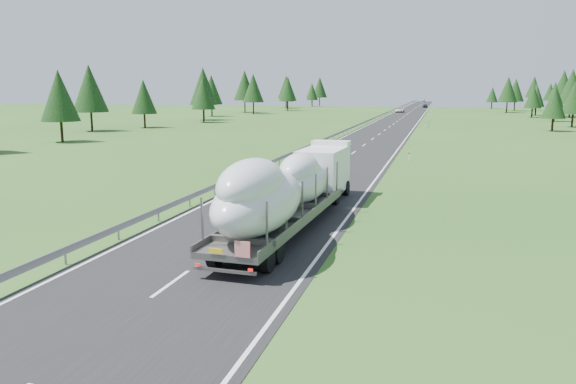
% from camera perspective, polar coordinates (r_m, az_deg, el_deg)
% --- Properties ---
extents(ground, '(400.00, 400.00, 0.00)m').
position_cam_1_polar(ground, '(29.62, -3.91, -3.60)').
color(ground, '#284D19').
rests_on(ground, ground).
extents(road_surface, '(10.00, 400.00, 0.02)m').
position_cam_1_polar(road_surface, '(127.68, 11.05, 7.07)').
color(road_surface, black).
rests_on(road_surface, ground).
extents(guardrail, '(0.10, 400.00, 0.76)m').
position_cam_1_polar(guardrail, '(128.09, 8.67, 7.42)').
color(guardrail, slate).
rests_on(guardrail, ground).
extents(marker_posts, '(0.13, 350.08, 1.00)m').
position_cam_1_polar(marker_posts, '(182.27, 14.44, 8.07)').
color(marker_posts, silver).
rests_on(marker_posts, ground).
extents(highway_sign, '(0.08, 0.90, 2.60)m').
position_cam_1_polar(highway_sign, '(107.29, 14.12, 7.29)').
color(highway_sign, slate).
rests_on(highway_sign, ground).
extents(tree_line_left, '(15.51, 261.81, 12.60)m').
position_cam_1_polar(tree_line_left, '(140.70, -7.28, 10.31)').
color(tree_line_left, black).
rests_on(tree_line_left, ground).
extents(boat_truck, '(3.48, 20.00, 4.36)m').
position_cam_1_polar(boat_truck, '(28.50, 0.11, 0.60)').
color(boat_truck, white).
rests_on(boat_truck, ground).
extents(distant_van, '(2.65, 5.48, 1.50)m').
position_cam_1_polar(distant_van, '(175.34, 11.29, 8.18)').
color(distant_van, silver).
rests_on(distant_van, ground).
extents(distant_car_dark, '(1.84, 4.11, 1.37)m').
position_cam_1_polar(distant_car_dark, '(220.79, 13.76, 8.50)').
color(distant_car_dark, black).
rests_on(distant_car_dark, ground).
extents(distant_car_blue, '(1.82, 4.31, 1.38)m').
position_cam_1_polar(distant_car_blue, '(317.61, 13.63, 9.02)').
color(distant_car_blue, '#192647').
rests_on(distant_car_blue, ground).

